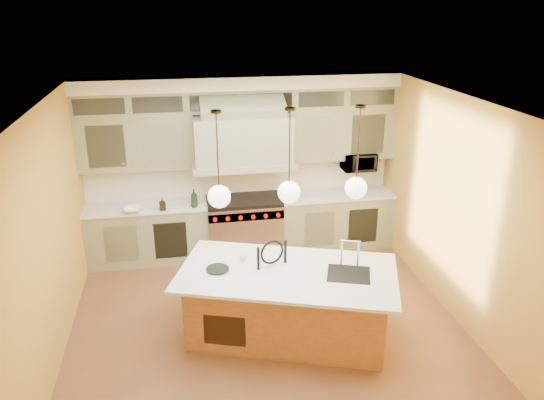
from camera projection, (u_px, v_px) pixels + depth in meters
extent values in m
plane|color=brown|center=(266.00, 324.00, 6.94)|extent=(5.00, 5.00, 0.00)
plane|color=white|center=(265.00, 103.00, 5.90)|extent=(5.00, 5.00, 0.00)
plane|color=gold|center=(240.00, 163.00, 8.72)|extent=(5.00, 0.00, 5.00)
plane|color=gold|center=(320.00, 348.00, 4.12)|extent=(5.00, 0.00, 5.00)
plane|color=gold|center=(49.00, 239.00, 6.00)|extent=(0.00, 5.00, 5.00)
plane|color=gold|center=(456.00, 209.00, 6.84)|extent=(0.00, 5.00, 5.00)
cube|color=gray|center=(148.00, 234.00, 8.52)|extent=(1.90, 0.65, 0.90)
cube|color=gray|center=(334.00, 220.00, 9.04)|extent=(1.90, 0.65, 0.90)
cube|color=silver|center=(146.00, 207.00, 8.35)|extent=(1.90, 0.68, 0.04)
cube|color=silver|center=(335.00, 194.00, 8.87)|extent=(1.90, 0.68, 0.04)
cube|color=white|center=(241.00, 177.00, 8.78)|extent=(5.00, 0.04, 0.56)
cube|color=gray|center=(136.00, 142.00, 8.11)|extent=(1.75, 0.35, 0.85)
cube|color=gray|center=(340.00, 133.00, 8.66)|extent=(1.75, 0.35, 0.85)
cube|color=gray|center=(242.00, 139.00, 8.22)|extent=(1.50, 0.70, 0.75)
cube|color=gray|center=(243.00, 164.00, 8.36)|extent=(1.60, 0.76, 0.10)
cube|color=#333833|center=(240.00, 100.00, 8.17)|extent=(5.00, 0.35, 0.35)
cube|color=white|center=(240.00, 82.00, 8.05)|extent=(5.00, 0.47, 0.20)
cube|color=silver|center=(244.00, 227.00, 8.75)|extent=(1.20, 0.70, 0.90)
cube|color=black|center=(244.00, 200.00, 8.58)|extent=(1.20, 0.70, 0.06)
cube|color=silver|center=(246.00, 216.00, 8.34)|extent=(1.20, 0.06, 0.14)
cube|color=brown|center=(288.00, 304.00, 6.59)|extent=(2.59, 1.84, 0.88)
cube|color=silver|center=(288.00, 273.00, 6.38)|extent=(2.91, 2.16, 0.04)
cube|color=black|center=(349.00, 276.00, 6.32)|extent=(0.62, 0.59, 0.05)
cylinder|color=black|center=(273.00, 324.00, 6.31)|extent=(0.04, 0.04, 0.73)
cylinder|color=black|center=(300.00, 315.00, 6.48)|extent=(0.04, 0.04, 0.73)
cylinder|color=black|center=(259.00, 309.00, 6.62)|extent=(0.04, 0.04, 0.73)
cylinder|color=black|center=(285.00, 301.00, 6.79)|extent=(0.04, 0.04, 0.73)
cube|color=black|center=(280.00, 285.00, 6.41)|extent=(0.56, 0.56, 0.05)
torus|color=black|center=(272.00, 252.00, 6.44)|extent=(0.31, 0.13, 0.32)
imported|color=black|center=(358.00, 161.00, 8.81)|extent=(0.54, 0.37, 0.30)
imported|color=#143313|center=(194.00, 198.00, 8.22)|extent=(0.13, 0.13, 0.29)
imported|color=black|center=(162.00, 204.00, 8.12)|extent=(0.10, 0.11, 0.20)
imported|color=white|center=(133.00, 210.00, 8.07)|extent=(0.30, 0.30, 0.07)
imported|color=white|center=(243.00, 257.00, 6.62)|extent=(0.11, 0.11, 0.10)
cylinder|color=#2D2319|center=(216.00, 112.00, 5.58)|extent=(0.12, 0.12, 0.03)
cylinder|color=#2D2319|center=(217.00, 152.00, 5.74)|extent=(0.02, 0.02, 0.93)
sphere|color=white|center=(219.00, 197.00, 5.93)|extent=(0.26, 0.26, 0.26)
cylinder|color=#2D2319|center=(290.00, 109.00, 5.72)|extent=(0.12, 0.12, 0.03)
cylinder|color=#2D2319|center=(290.00, 149.00, 5.88)|extent=(0.02, 0.02, 0.93)
sphere|color=white|center=(289.00, 192.00, 6.06)|extent=(0.26, 0.26, 0.26)
cylinder|color=#2D2319|center=(361.00, 106.00, 5.85)|extent=(0.12, 0.12, 0.03)
cylinder|color=#2D2319|center=(358.00, 145.00, 6.01)|extent=(0.02, 0.02, 0.93)
sphere|color=white|center=(356.00, 188.00, 6.19)|extent=(0.26, 0.26, 0.26)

